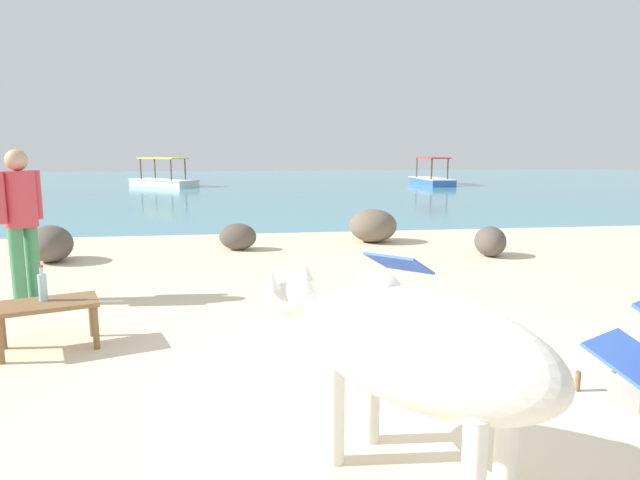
{
  "coord_description": "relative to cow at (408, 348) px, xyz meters",
  "views": [
    {
      "loc": [
        -1.0,
        -3.63,
        1.66
      ],
      "look_at": [
        -0.06,
        3.0,
        0.55
      ],
      "focal_mm": 30.78,
      "sensor_mm": 36.0,
      "label": 1
    }
  ],
  "objects": [
    {
      "name": "shore_rock_flat",
      "position": [
        1.49,
        6.92,
        -0.38
      ],
      "size": [
        0.96,
        0.92,
        0.58
      ],
      "primitive_type": "ellipsoid",
      "rotation": [
        0.0,
        0.0,
        2.95
      ],
      "color": "#6B5B4C",
      "rests_on": "sand_beach"
    },
    {
      "name": "boat_blue",
      "position": [
        8.09,
        22.6,
        -0.43
      ],
      "size": [
        1.18,
        3.68,
        1.29
      ],
      "rotation": [
        0.0,
        0.0,
        4.71
      ],
      "color": "#3866B7",
      "rests_on": "water_surface"
    },
    {
      "name": "cow",
      "position": [
        0.0,
        0.0,
        0.0
      ],
      "size": [
        1.41,
        1.65,
        1.02
      ],
      "rotation": [
        0.0,
        0.0,
        2.23
      ],
      "color": "silver",
      "rests_on": "sand_beach"
    },
    {
      "name": "shore_rock_large",
      "position": [
        2.97,
        5.39,
        -0.45
      ],
      "size": [
        0.54,
        0.65,
        0.46
      ],
      "primitive_type": "ellipsoid",
      "rotation": [
        0.0,
        0.0,
        1.42
      ],
      "color": "brown",
      "rests_on": "sand_beach"
    },
    {
      "name": "water_surface",
      "position": [
        0.22,
        23.2,
        -0.72
      ],
      "size": [
        60.0,
        36.0,
        0.03
      ],
      "primitive_type": "cube",
      "color": "teal",
      "rests_on": "ground"
    },
    {
      "name": "shore_rock_medium",
      "position": [
        -0.87,
        6.48,
        -0.46
      ],
      "size": [
        0.72,
        0.62,
        0.44
      ],
      "primitive_type": "ellipsoid",
      "rotation": [
        0.0,
        0.0,
        2.83
      ],
      "color": "brown",
      "rests_on": "sand_beach"
    },
    {
      "name": "sand_beach",
      "position": [
        0.22,
        1.2,
        -0.7
      ],
      "size": [
        18.0,
        14.0,
        0.04
      ],
      "primitive_type": "cube",
      "color": "beige",
      "rests_on": "ground"
    },
    {
      "name": "low_bench_table",
      "position": [
        -2.37,
        2.13,
        -0.34
      ],
      "size": [
        0.86,
        0.66,
        0.4
      ],
      "rotation": [
        0.0,
        0.0,
        0.33
      ],
      "color": "brown",
      "rests_on": "sand_beach"
    },
    {
      "name": "person_standing",
      "position": [
        -3.07,
        3.62,
        0.27
      ],
      "size": [
        0.32,
        0.45,
        1.62
      ],
      "rotation": [
        0.0,
        0.0,
        2.59
      ],
      "color": "#428956",
      "rests_on": "sand_beach"
    },
    {
      "name": "shore_rock_small",
      "position": [
        -3.56,
        5.89,
        -0.41
      ],
      "size": [
        0.89,
        1.01,
        0.53
      ],
      "primitive_type": "ellipsoid",
      "rotation": [
        0.0,
        0.0,
        1.97
      ],
      "color": "brown",
      "rests_on": "sand_beach"
    },
    {
      "name": "bottle",
      "position": [
        -2.4,
        2.18,
        -0.16
      ],
      "size": [
        0.07,
        0.07,
        0.3
      ],
      "color": "#A3C6D1",
      "rests_on": "low_bench_table"
    },
    {
      "name": "deck_chair_far",
      "position": [
        0.55,
        2.32,
        -0.29
      ],
      "size": [
        0.92,
        0.92,
        0.68
      ],
      "rotation": [
        0.0,
        0.0,
        3.93
      ],
      "color": "brown",
      "rests_on": "sand_beach"
    },
    {
      "name": "boat_white",
      "position": [
        -4.31,
        23.16,
        -0.43
      ],
      "size": [
        3.42,
        3.41,
        1.29
      ],
      "rotation": [
        0.0,
        0.0,
        2.36
      ],
      "color": "white",
      "rests_on": "water_surface"
    }
  ]
}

